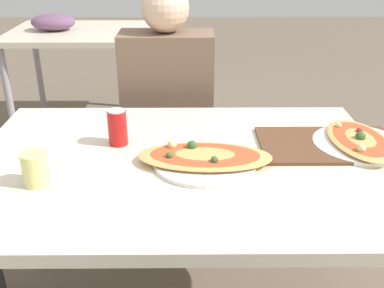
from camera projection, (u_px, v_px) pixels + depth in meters
The scene contains 9 objects.
dining_table at pixel (180, 178), 1.48m from camera, with size 1.36×0.94×0.76m.
chair_far_seated at pixel (169, 131), 2.29m from camera, with size 0.40×0.40×0.89m.
person_seated at pixel (167, 98), 2.09m from camera, with size 0.42×0.24×1.23m.
pizza_main at pixel (205, 158), 1.43m from camera, with size 0.44×0.33×0.06m.
soda_can at pixel (118, 127), 1.54m from camera, with size 0.07×0.07×0.12m.
drink_glass at pixel (35, 169), 1.30m from camera, with size 0.08×0.08×0.10m.
serving_tray at pixel (329, 145), 1.54m from camera, with size 0.47×0.29×0.01m.
pizza_second at pixel (360, 142), 1.54m from camera, with size 0.32×0.36×0.06m.
background_table at pixel (80, 38), 3.34m from camera, with size 1.10×0.80×0.88m.
Camera 1 is at (0.03, -1.29, 1.43)m, focal length 42.00 mm.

